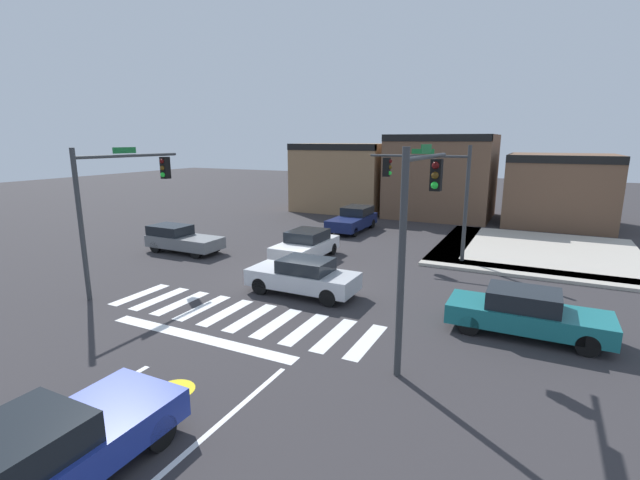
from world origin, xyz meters
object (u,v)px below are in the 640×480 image
Objects in this scene: traffic_signal_southwest at (122,190)px; traffic_signal_northeast at (429,183)px; car_gray at (181,239)px; car_silver at (303,276)px; car_white at (306,245)px; car_navy at (353,219)px; traffic_signal_southeast at (419,212)px; car_teal at (526,313)px; car_blue at (40,456)px.

traffic_signal_southwest is 0.99× the size of traffic_signal_northeast.
car_gray is (-2.14, 5.26, -3.23)m from traffic_signal_southwest.
car_silver is at bearing -18.47° from car_gray.
traffic_signal_northeast is 1.31× the size of car_silver.
traffic_signal_southwest is 8.92m from car_white.
traffic_signal_southwest is 1.20× the size of car_navy.
car_navy is at bearing -14.94° from traffic_signal_southwest.
traffic_signal_southeast reaches higher than car_teal.
car_teal is 1.11× the size of car_white.
car_silver is (-5.09, 2.82, -3.29)m from traffic_signal_southeast.
traffic_signal_southwest is (-12.06, 0.61, -0.07)m from traffic_signal_southeast.
car_blue is (10.02, -13.90, 0.04)m from car_gray.
car_gray is 17.14m from car_blue.
car_navy reaches higher than car_white.
traffic_signal_southeast is 1.03× the size of traffic_signal_southwest.
car_blue is (7.88, -8.64, -3.19)m from traffic_signal_southwest.
car_teal is at bearing 40.52° from car_navy.
car_gray is at bearing 22.12° from traffic_signal_southwest.
car_white reaches higher than car_teal.
traffic_signal_southeast is 15.72m from car_gray.
traffic_signal_northeast is 9.53m from car_teal.
car_silver is (2.41, -4.74, 0.00)m from car_white.
car_silver is (-3.05, -7.33, -3.14)m from traffic_signal_northeast.
car_blue is 10.90m from car_silver.
traffic_signal_southeast is 17.69m from car_navy.
car_white is 5.32m from car_silver.
car_silver is at bearing 13.57° from car_navy.
traffic_signal_southwest reaches higher than car_silver.
car_white is (-10.32, 4.98, 0.01)m from car_teal.
car_navy is at bearing 9.55° from car_blue.
traffic_signal_southwest is 6.53m from car_gray.
traffic_signal_southwest is 7.99m from car_silver.
traffic_signal_southwest is at bearing 87.13° from traffic_signal_southeast.
car_navy is 1.09× the size of car_silver.
car_gray is at bearing 67.55° from traffic_signal_southeast.
car_navy is 12.91m from car_silver.
traffic_signal_southwest is 1.20× the size of car_blue.
traffic_signal_northeast is at bearing -6.71° from car_blue.
car_navy is at bearing -175.50° from car_white.
car_teal is (2.82, 2.58, -3.30)m from traffic_signal_southeast.
car_teal is at bearing 64.23° from car_white.
traffic_signal_northeast is 6.81m from car_white.
car_navy is (-6.08, 5.23, -3.11)m from traffic_signal_northeast.
traffic_signal_southwest is 1.37× the size of car_gray.
traffic_signal_northeast reaches higher than car_white.
traffic_signal_northeast is 1.21× the size of car_navy.
car_white is at bearing -33.24° from traffic_signal_southwest.
car_silver is (3.03, -12.55, -0.03)m from car_navy.
car_teal reaches higher than car_gray.
traffic_signal_northeast is 1.21× the size of car_blue.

